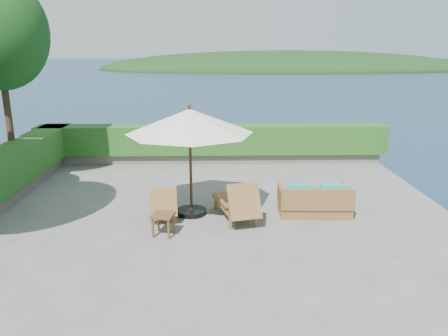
{
  "coord_description": "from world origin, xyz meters",
  "views": [
    {
      "loc": [
        0.04,
        -9.73,
        4.0
      ],
      "look_at": [
        0.3,
        0.8,
        1.1
      ],
      "focal_mm": 35.0,
      "sensor_mm": 36.0,
      "label": 1
    }
  ],
  "objects_px": {
    "lounge_left": "(164,203)",
    "lounge_right": "(237,202)",
    "side_table": "(163,218)",
    "patio_umbrella": "(190,122)",
    "wicker_loveseat": "(315,202)"
  },
  "relations": [
    {
      "from": "patio_umbrella",
      "to": "lounge_right",
      "type": "xyz_separation_m",
      "value": [
        1.11,
        -0.38,
        -1.88
      ]
    },
    {
      "from": "side_table",
      "to": "wicker_loveseat",
      "type": "distance_m",
      "value": 3.78
    },
    {
      "from": "side_table",
      "to": "patio_umbrella",
      "type": "bearing_deg",
      "value": 65.8
    },
    {
      "from": "lounge_right",
      "to": "wicker_loveseat",
      "type": "bearing_deg",
      "value": -6.9
    },
    {
      "from": "patio_umbrella",
      "to": "wicker_loveseat",
      "type": "distance_m",
      "value": 3.64
    },
    {
      "from": "lounge_left",
      "to": "lounge_right",
      "type": "bearing_deg",
      "value": -14.78
    },
    {
      "from": "patio_umbrella",
      "to": "wicker_loveseat",
      "type": "xyz_separation_m",
      "value": [
        3.05,
        -0.14,
        -1.98
      ]
    },
    {
      "from": "lounge_left",
      "to": "side_table",
      "type": "relative_size",
      "value": 2.85
    },
    {
      "from": "lounge_left",
      "to": "lounge_right",
      "type": "height_order",
      "value": "lounge_right"
    },
    {
      "from": "lounge_right",
      "to": "side_table",
      "type": "xyz_separation_m",
      "value": [
        -1.67,
        -0.87,
        -0.03
      ]
    },
    {
      "from": "lounge_right",
      "to": "side_table",
      "type": "relative_size",
      "value": 3.51
    },
    {
      "from": "lounge_right",
      "to": "side_table",
      "type": "bearing_deg",
      "value": -166.35
    },
    {
      "from": "patio_umbrella",
      "to": "lounge_left",
      "type": "xyz_separation_m",
      "value": [
        -0.67,
        -0.16,
        -1.95
      ]
    },
    {
      "from": "side_table",
      "to": "wicker_loveseat",
      "type": "height_order",
      "value": "wicker_loveseat"
    },
    {
      "from": "lounge_left",
      "to": "lounge_right",
      "type": "xyz_separation_m",
      "value": [
        1.78,
        -0.22,
        0.07
      ]
    }
  ]
}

